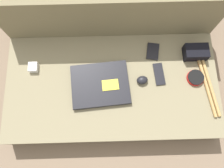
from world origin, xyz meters
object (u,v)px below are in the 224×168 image
computer_mouse (142,80)px  speaker_puck (195,78)px  camera_pouch (196,52)px  charger_brick (33,67)px  phone_silver (159,74)px  laptop (100,85)px  phone_black (153,51)px

computer_mouse → speaker_puck: size_ratio=0.73×
computer_mouse → camera_pouch: 0.35m
charger_brick → computer_mouse: bearing=-8.7°
computer_mouse → phone_silver: computer_mouse is taller
computer_mouse → speaker_puck: computer_mouse is taller
speaker_puck → charger_brick: size_ratio=1.73×
camera_pouch → speaker_puck: bearing=-95.1°
laptop → phone_silver: (0.33, 0.05, -0.01)m
laptop → charger_brick: size_ratio=6.25×
speaker_puck → phone_black: 0.28m
speaker_puck → phone_black: speaker_puck is taller
camera_pouch → charger_brick: (-0.92, -0.06, -0.02)m
charger_brick → speaker_puck: bearing=-5.4°
laptop → speaker_puck: laptop is taller
laptop → camera_pouch: (0.55, 0.17, 0.02)m
computer_mouse → phone_black: computer_mouse is taller
laptop → phone_silver: bearing=4.6°
computer_mouse → charger_brick: 0.62m
speaker_puck → phone_silver: 0.20m
computer_mouse → phone_silver: size_ratio=0.51×
laptop → phone_black: bearing=27.4°
phone_black → computer_mouse: bearing=-103.4°
speaker_puck → camera_pouch: (0.01, 0.14, 0.02)m
computer_mouse → speaker_puck: (0.30, 0.01, -0.01)m
phone_black → laptop: bearing=-138.2°
phone_black → charger_brick: size_ratio=2.07×
phone_black → charger_brick: bearing=-163.6°
phone_black → camera_pouch: (0.24, -0.02, 0.03)m
camera_pouch → charger_brick: bearing=-176.3°
laptop → computer_mouse: (0.23, 0.02, 0.01)m
speaker_puck → charger_brick: (-0.91, 0.09, 0.00)m
camera_pouch → phone_silver: bearing=-151.5°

